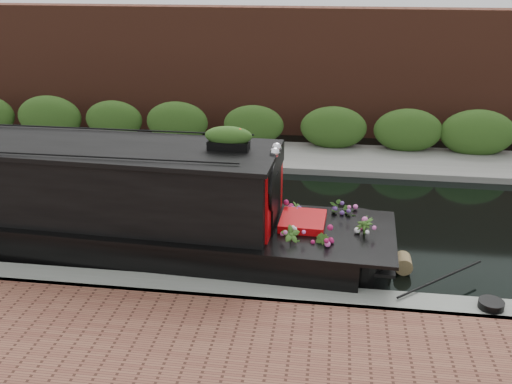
# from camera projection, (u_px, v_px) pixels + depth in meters

# --- Properties ---
(ground) EXTENTS (80.00, 80.00, 0.00)m
(ground) POSITION_uv_depth(u_px,v_px,m) (221.00, 217.00, 12.75)
(ground) COLOR black
(ground) RESTS_ON ground
(near_bank_coping) EXTENTS (40.00, 0.60, 0.50)m
(near_bank_coping) POSITION_uv_depth(u_px,v_px,m) (183.00, 297.00, 9.72)
(near_bank_coping) COLOR gray
(near_bank_coping) RESTS_ON ground
(far_bank_path) EXTENTS (40.00, 2.40, 0.34)m
(far_bank_path) POSITION_uv_depth(u_px,v_px,m) (249.00, 158.00, 16.60)
(far_bank_path) COLOR slate
(far_bank_path) RESTS_ON ground
(far_hedge) EXTENTS (40.00, 1.10, 2.80)m
(far_hedge) POSITION_uv_depth(u_px,v_px,m) (254.00, 148.00, 17.43)
(far_hedge) COLOR #2C4F1A
(far_hedge) RESTS_ON ground
(far_brick_wall) EXTENTS (40.00, 1.00, 8.00)m
(far_brick_wall) POSITION_uv_depth(u_px,v_px,m) (262.00, 130.00, 19.36)
(far_brick_wall) COLOR #582B1D
(far_brick_wall) RESTS_ON ground
(narrowboat) EXTENTS (12.24, 2.68, 2.86)m
(narrowboat) POSITION_uv_depth(u_px,v_px,m) (61.00, 209.00, 11.09)
(narrowboat) COLOR black
(narrowboat) RESTS_ON ground
(rope_fender) EXTENTS (0.32, 0.39, 0.32)m
(rope_fender) POSITION_uv_depth(u_px,v_px,m) (403.00, 263.00, 10.50)
(rope_fender) COLOR olive
(rope_fender) RESTS_ON ground
(coiled_mooring_rope) EXTENTS (0.40, 0.40, 0.12)m
(coiled_mooring_rope) POSITION_uv_depth(u_px,v_px,m) (491.00, 304.00, 8.96)
(coiled_mooring_rope) COLOR black
(coiled_mooring_rope) RESTS_ON near_bank_coping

